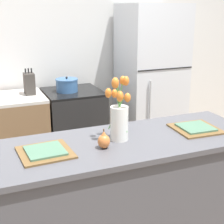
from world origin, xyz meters
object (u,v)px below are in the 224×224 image
plate_setting_left (45,152)px  knife_block (29,84)px  plate_setting_right (196,128)px  cooking_pot (67,85)px  pear_figurine (104,141)px  stove_range (74,129)px  refrigerator (150,83)px  flower_vase (119,116)px

plate_setting_left → knife_block: 1.64m
plate_setting_right → cooking_pot: size_ratio=1.35×
cooking_pot → pear_figurine: bearing=-97.6°
stove_range → knife_block: bearing=176.5°
stove_range → cooking_pot: (-0.06, -0.00, 0.51)m
plate_setting_right → knife_block: bearing=118.4°
refrigerator → plate_setting_right: (-0.52, -1.61, 0.04)m
plate_setting_left → refrigerator: bearing=45.4°
cooking_pot → knife_block: knife_block is taller
pear_figurine → knife_block: knife_block is taller
stove_range → plate_setting_right: 1.73m
refrigerator → cooking_pot: (-1.01, -0.01, 0.06)m
plate_setting_right → pear_figurine: bearing=-175.3°
plate_setting_left → cooking_pot: size_ratio=1.35×
flower_vase → plate_setting_left: (-0.49, -0.03, -0.15)m
pear_figurine → refrigerator: bearing=53.5°
pear_figurine → cooking_pot: (0.22, 1.66, -0.02)m
stove_range → refrigerator: refrigerator is taller
plate_setting_right → refrigerator: bearing=72.2°
knife_block → plate_setting_left: bearing=-96.5°
stove_range → cooking_pot: bearing=-175.5°
plate_setting_left → cooking_pot: (0.57, 1.60, 0.02)m
flower_vase → pear_figurine: 0.20m
pear_figurine → cooking_pot: bearing=82.4°
stove_range → flower_vase: 1.70m
pear_figurine → plate_setting_right: (0.72, 0.06, -0.04)m
plate_setting_right → knife_block: knife_block is taller
plate_setting_left → pear_figurine: bearing=-9.6°
refrigerator → plate_setting_right: size_ratio=5.59×
stove_range → cooking_pot: 0.51m
flower_vase → cooking_pot: (0.08, 1.57, -0.13)m
refrigerator → plate_setting_left: 2.26m
refrigerator → cooking_pot: 1.01m
stove_range → plate_setting_left: 1.79m
knife_block → cooking_pot: bearing=-4.8°
refrigerator → flower_vase: refrigerator is taller
refrigerator → plate_setting_right: bearing=-107.8°
cooking_pot → knife_block: 0.39m
stove_range → pear_figurine: pear_figurine is taller
stove_range → plate_setting_left: size_ratio=2.76×
pear_figurine → cooking_pot: pear_figurine is taller
plate_setting_left → plate_setting_right: 1.07m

